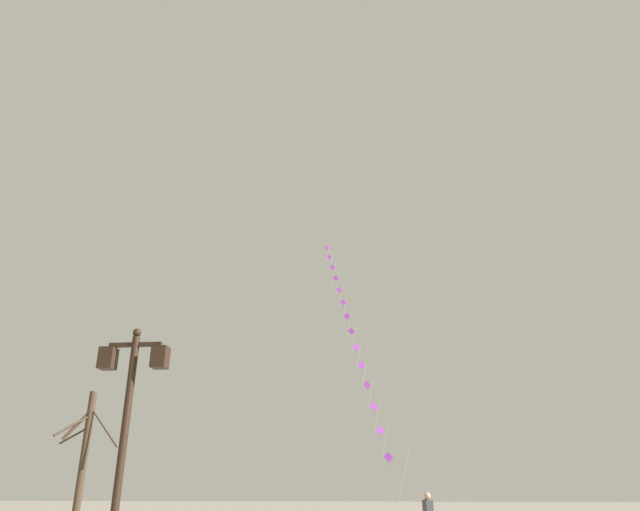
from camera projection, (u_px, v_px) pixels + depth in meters
name	position (u px, v px, depth m)	size (l,w,h in m)	color
twin_lantern_lamp_post	(128.00, 405.00, 10.26)	(1.29, 0.28, 4.61)	black
kite_train	(353.00, 335.00, 30.04)	(4.32, 14.79, 17.56)	brown
bare_tree	(81.00, 469.00, 15.58)	(1.97, 1.13, 4.40)	#423323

